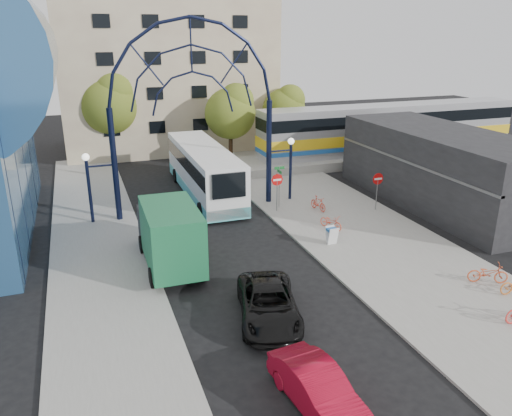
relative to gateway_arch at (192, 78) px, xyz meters
name	(u,v)px	position (x,y,z in m)	size (l,w,h in m)	color
ground	(279,320)	(0.00, -14.00, -8.56)	(120.00, 120.00, 0.00)	black
sidewalk_east	(389,253)	(8.00, -10.00, -8.50)	(8.00, 56.00, 0.12)	gray
plaza_west	(104,280)	(-6.50, -8.00, -8.50)	(5.00, 50.00, 0.12)	gray
gateway_arch	(192,78)	(0.00, 0.00, 0.00)	(13.64, 0.44, 12.10)	black
stop_sign	(277,183)	(4.80, -2.00, -6.56)	(0.80, 0.07, 2.50)	slate
do_not_enter_sign	(378,182)	(11.00, -4.00, -6.58)	(0.76, 0.07, 2.48)	slate
street_name_sign	(279,178)	(5.20, -1.40, -6.43)	(0.70, 0.70, 2.80)	slate
sandwich_board	(332,233)	(5.60, -8.02, -7.81)	(0.55, 0.61, 0.99)	white
commercial_block_east	(442,168)	(16.00, -4.00, -6.06)	(6.00, 16.00, 5.00)	black
apartment_block	(165,76)	(2.00, 20.97, -1.55)	(20.00, 12.10, 14.00)	tan
train_platform	(388,155)	(20.00, 8.00, -8.16)	(32.00, 5.00, 0.80)	gray
train_car	(390,128)	(20.00, 8.00, -5.66)	(25.10, 3.05, 4.20)	#B7B7BC
tree_north_a	(232,111)	(6.12, 11.93, -3.95)	(4.48, 4.48, 7.00)	#382314
tree_north_b	(110,102)	(-3.88, 15.93, -3.29)	(5.12, 5.12, 8.00)	#382314
tree_north_c	(285,108)	(12.12, 13.93, -4.28)	(4.16, 4.16, 6.50)	#382314
city_bus	(204,170)	(1.32, 3.30, -6.73)	(3.13, 12.80, 3.50)	white
green_truck	(169,234)	(-3.19, -7.37, -6.87)	(2.71, 6.74, 3.37)	black
black_suv	(268,304)	(-0.37, -13.76, -7.85)	(2.33, 5.05, 1.40)	black
red_sedan	(318,389)	(-0.77, -19.06, -7.87)	(1.45, 4.17, 1.37)	maroon
bike_near_a	(331,222)	(6.63, -6.00, -8.01)	(0.57, 1.64, 0.86)	#E7492E
bike_near_b	(318,203)	(7.40, -2.80, -7.97)	(0.43, 1.54, 0.92)	#E3412D
bike_far_a	(488,273)	(10.28, -14.50, -7.96)	(0.63, 1.82, 0.96)	#D8542B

